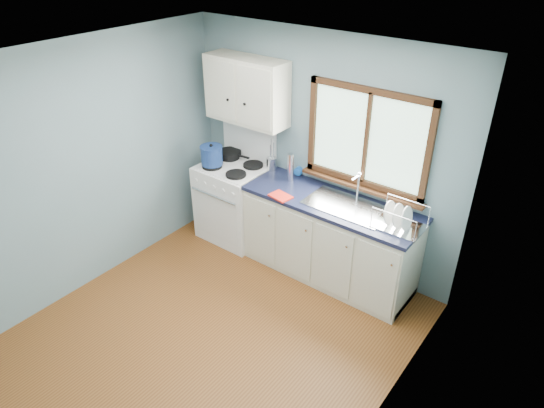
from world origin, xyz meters
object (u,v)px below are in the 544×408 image
Objects in this scene: base_cabinets at (329,243)px; stockpot at (212,155)px; dish_rack at (399,221)px; sink at (347,212)px; gas_range at (235,199)px; thermos at (290,167)px; skillet at (230,153)px; utensil_crock at (272,163)px.

stockpot is at bearing -173.72° from base_cabinets.
stockpot reaches higher than dish_rack.
sink reaches higher than dish_rack.
thermos is (0.71, 0.13, 0.58)m from gas_range.
skillet is 0.31m from stockpot.
skillet is 2.24m from dish_rack.
utensil_crock is at bearing 0.08° from skillet.
thermos is 0.71× the size of dish_rack.
stockpot is at bearing -96.19° from skillet.
gas_range is 1.53m from sink.
thermos is (-0.59, 0.11, 0.67)m from base_cabinets.
sink is at bearing -10.54° from utensil_crock.
sink reaches higher than skillet.
stockpot is 0.69m from utensil_crock.
thermos reaches higher than sink.
skillet is (-1.49, 0.14, 0.58)m from base_cabinets.
sink is at bearing -11.18° from skillet.
stockpot is (0.00, -0.30, 0.08)m from skillet.
thermos reaches higher than stockpot.
stockpot reaches higher than base_cabinets.
sink is at bearing 5.59° from stockpot.
base_cabinets is 4.18× the size of dish_rack.
base_cabinets is 4.31× the size of skillet.
base_cabinets is 2.20× the size of sink.
sink is 1.90× the size of dish_rack.
base_cabinets is 6.94× the size of stockpot.
dish_rack is at bearing -8.33° from utensil_crock.
utensil_crock is (0.57, 0.37, -0.08)m from stockpot.
utensil_crock is (0.38, 0.22, 0.50)m from gas_range.
gas_range is 5.10× the size of stockpot.
dish_rack is at bearing 3.23° from stockpot.
base_cabinets is 1.11m from utensil_crock.
sink is 0.57m from dish_rack.
stockpot reaches higher than skillet.
gas_range is 0.67m from utensil_crock.
skillet is at bearing 90.25° from stockpot.
gas_range is at bearing -169.42° from thermos.
thermos is at bearing 10.58° from gas_range.
gas_range reaches higher than dish_rack.
sink is 1.69m from stockpot.
thermos is (0.90, -0.02, 0.09)m from skillet.
skillet is at bearing 174.70° from base_cabinets.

